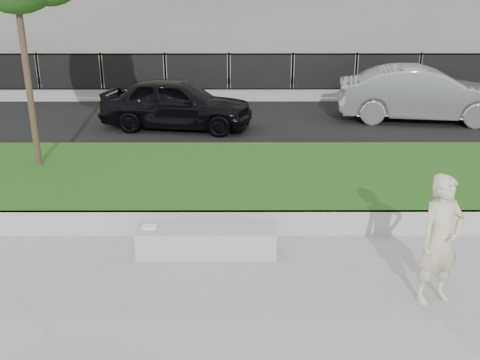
{
  "coord_description": "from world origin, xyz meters",
  "views": [
    {
      "loc": [
        -0.27,
        -6.63,
        3.66
      ],
      "look_at": [
        -0.25,
        1.2,
        0.86
      ],
      "focal_mm": 40.0,
      "sensor_mm": 36.0,
      "label": 1
    }
  ],
  "objects_px": {
    "car_dark": "(177,103)",
    "book": "(149,227)",
    "car_silver": "(422,94)",
    "man": "(440,240)",
    "stone_bench": "(207,241)"
  },
  "relations": [
    {
      "from": "car_dark",
      "to": "book",
      "type": "bearing_deg",
      "value": -167.12
    },
    {
      "from": "book",
      "to": "car_dark",
      "type": "bearing_deg",
      "value": 95.71
    },
    {
      "from": "book",
      "to": "car_silver",
      "type": "relative_size",
      "value": 0.04
    },
    {
      "from": "man",
      "to": "car_dark",
      "type": "distance_m",
      "value": 9.51
    },
    {
      "from": "stone_bench",
      "to": "car_silver",
      "type": "relative_size",
      "value": 0.43
    },
    {
      "from": "stone_bench",
      "to": "man",
      "type": "xyz_separation_m",
      "value": [
        2.89,
        -1.24,
        0.62
      ]
    },
    {
      "from": "book",
      "to": "man",
      "type": "bearing_deg",
      "value": -15.93
    },
    {
      "from": "man",
      "to": "car_silver",
      "type": "distance_m",
      "value": 9.89
    },
    {
      "from": "stone_bench",
      "to": "car_silver",
      "type": "xyz_separation_m",
      "value": [
        5.75,
        8.22,
        0.61
      ]
    },
    {
      "from": "stone_bench",
      "to": "car_silver",
      "type": "bearing_deg",
      "value": 55.05
    },
    {
      "from": "car_dark",
      "to": "car_silver",
      "type": "distance_m",
      "value": 7.01
    },
    {
      "from": "man",
      "to": "car_dark",
      "type": "xyz_separation_m",
      "value": [
        -4.1,
        8.58,
        -0.08
      ]
    },
    {
      "from": "stone_bench",
      "to": "book",
      "type": "bearing_deg",
      "value": 179.0
    },
    {
      "from": "man",
      "to": "car_silver",
      "type": "relative_size",
      "value": 0.35
    },
    {
      "from": "man",
      "to": "book",
      "type": "bearing_deg",
      "value": 141.14
    }
  ]
}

